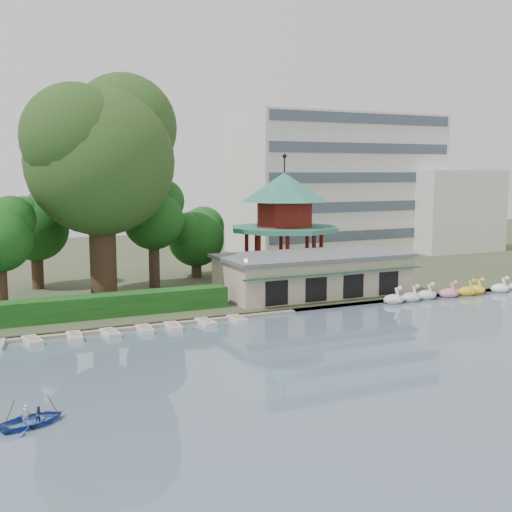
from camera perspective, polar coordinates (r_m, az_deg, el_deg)
ground_plane at (r=39.68m, az=8.54°, el=-10.45°), size 220.00×220.00×0.00m
shore at (r=86.82m, az=-10.74°, el=-0.56°), size 220.00×70.00×0.40m
embankment at (r=54.37m, az=-1.61°, el=-5.28°), size 220.00×0.60×0.30m
dock at (r=50.86m, az=-14.14°, el=-6.44°), size 34.00×1.60×0.24m
boathouse at (r=62.49m, az=5.12°, el=-1.56°), size 18.60×9.39×3.90m
pavilion at (r=71.62m, az=2.52°, el=3.74°), size 12.40×12.40×13.50m
office_building at (r=96.69m, az=8.79°, el=5.97°), size 38.00×18.00×20.00m
hedge at (r=53.35m, az=-18.04°, el=-4.63°), size 30.00×2.00×1.80m
lamp_post at (r=55.89m, az=-0.90°, el=-1.59°), size 0.36×0.36×4.28m
big_tree at (r=60.87m, az=-13.59°, el=9.16°), size 14.87×13.85×21.04m
small_trees at (r=64.57m, az=-16.53°, el=2.08°), size 39.38×16.18×11.06m
swan_boats at (r=67.68m, az=18.77°, el=-2.92°), size 22.83×2.15×1.92m
moored_rowboats at (r=49.15m, az=-15.96°, el=-6.92°), size 27.46×2.62×0.36m
rowboat_with_passengers at (r=33.73m, az=-19.26°, el=-13.24°), size 5.27×4.44×2.01m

